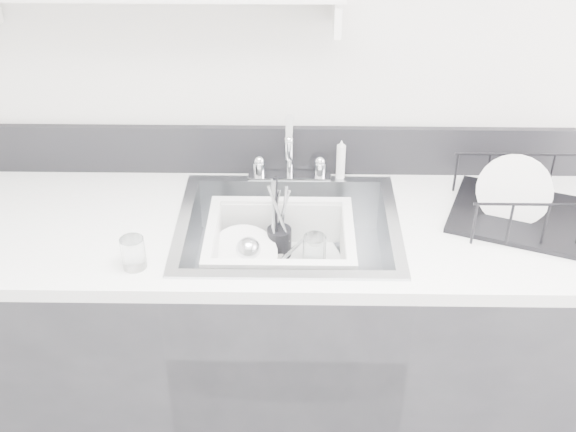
{
  "coord_description": "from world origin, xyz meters",
  "views": [
    {
      "loc": [
        0.03,
        -0.53,
        2.08
      ],
      "look_at": [
        0.0,
        1.14,
        0.98
      ],
      "focal_mm": 45.0,
      "sensor_mm": 36.0,
      "label": 1
    }
  ],
  "objects_px": {
    "sink": "(288,249)",
    "wash_tub": "(280,252)",
    "counter_run": "(288,342)",
    "dish_rack": "(532,197)"
  },
  "relations": [
    {
      "from": "dish_rack",
      "to": "wash_tub",
      "type": "bearing_deg",
      "value": -154.82
    },
    {
      "from": "sink",
      "to": "wash_tub",
      "type": "xyz_separation_m",
      "value": [
        -0.02,
        -0.02,
        0.0
      ]
    },
    {
      "from": "counter_run",
      "to": "sink",
      "type": "xyz_separation_m",
      "value": [
        0.0,
        0.0,
        0.37
      ]
    },
    {
      "from": "sink",
      "to": "wash_tub",
      "type": "height_order",
      "value": "sink"
    },
    {
      "from": "wash_tub",
      "to": "dish_rack",
      "type": "xyz_separation_m",
      "value": [
        0.72,
        0.05,
        0.16
      ]
    },
    {
      "from": "counter_run",
      "to": "sink",
      "type": "height_order",
      "value": "sink"
    },
    {
      "from": "counter_run",
      "to": "wash_tub",
      "type": "relative_size",
      "value": 7.55
    },
    {
      "from": "counter_run",
      "to": "wash_tub",
      "type": "xyz_separation_m",
      "value": [
        -0.02,
        -0.02,
        0.37
      ]
    },
    {
      "from": "sink",
      "to": "wash_tub",
      "type": "relative_size",
      "value": 1.51
    },
    {
      "from": "counter_run",
      "to": "dish_rack",
      "type": "bearing_deg",
      "value": 2.93
    }
  ]
}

